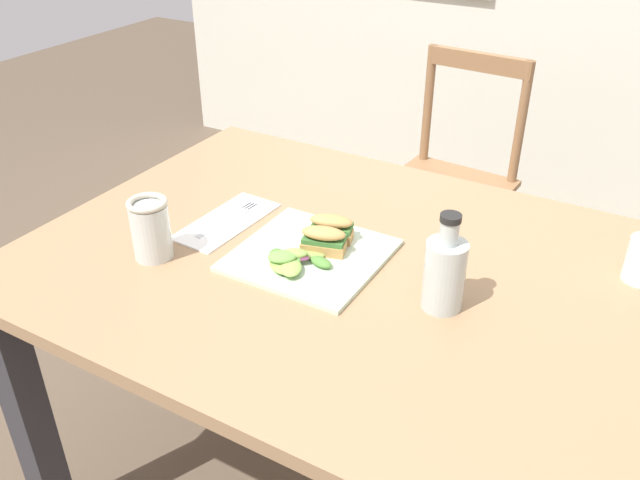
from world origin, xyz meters
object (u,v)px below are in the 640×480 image
(dining_table, at_px, (345,307))
(bottle_cold_brew, at_px, (444,276))
(chair_wooden_far, at_px, (450,184))
(fork_on_napkin, at_px, (232,217))
(sandwich_half_back, at_px, (331,227))
(mason_jar_iced_tea, at_px, (151,231))
(sandwich_half_front, at_px, (324,240))
(plate_lunch, at_px, (310,255))

(dining_table, height_order, bottle_cold_brew, bottle_cold_brew)
(dining_table, height_order, chair_wooden_far, chair_wooden_far)
(chair_wooden_far, xyz_separation_m, fork_on_napkin, (-0.17, -1.00, 0.30))
(chair_wooden_far, bearing_deg, sandwich_half_back, -85.73)
(sandwich_half_back, distance_m, mason_jar_iced_tea, 0.36)
(sandwich_half_front, bearing_deg, mason_jar_iced_tea, -149.85)
(dining_table, xyz_separation_m, chair_wooden_far, (-0.13, 1.02, -0.18))
(fork_on_napkin, bearing_deg, chair_wooden_far, 80.32)
(chair_wooden_far, height_order, mason_jar_iced_tea, chair_wooden_far)
(sandwich_half_front, relative_size, mason_jar_iced_tea, 0.77)
(sandwich_half_back, distance_m, bottle_cold_brew, 0.30)
(plate_lunch, xyz_separation_m, sandwich_half_back, (0.01, 0.07, 0.03))
(fork_on_napkin, bearing_deg, bottle_cold_brew, -7.74)
(chair_wooden_far, distance_m, bottle_cold_brew, 1.18)
(sandwich_half_front, bearing_deg, plate_lunch, -138.48)
(plate_lunch, bearing_deg, mason_jar_iced_tea, -150.84)
(fork_on_napkin, relative_size, bottle_cold_brew, 0.99)
(bottle_cold_brew, xyz_separation_m, mason_jar_iced_tea, (-0.57, -0.13, -0.01))
(mason_jar_iced_tea, bearing_deg, fork_on_napkin, 77.73)
(chair_wooden_far, relative_size, plate_lunch, 3.04)
(dining_table, bearing_deg, sandwich_half_back, 144.72)
(dining_table, distance_m, mason_jar_iced_tea, 0.43)
(chair_wooden_far, bearing_deg, plate_lunch, -86.56)
(dining_table, xyz_separation_m, bottle_cold_brew, (0.22, -0.05, 0.18))
(sandwich_half_back, distance_m, fork_on_napkin, 0.25)
(chair_wooden_far, distance_m, sandwich_half_back, 1.03)
(sandwich_half_back, xyz_separation_m, fork_on_napkin, (-0.24, -0.02, -0.03))
(dining_table, height_order, sandwich_half_front, sandwich_half_front)
(chair_wooden_far, distance_m, fork_on_napkin, 1.05)
(dining_table, height_order, mason_jar_iced_tea, mason_jar_iced_tea)
(sandwich_half_back, bearing_deg, sandwich_half_front, -77.98)
(sandwich_half_back, relative_size, fork_on_napkin, 0.53)
(sandwich_half_front, xyz_separation_m, mason_jar_iced_tea, (-0.30, -0.17, 0.02))
(sandwich_half_front, height_order, sandwich_half_back, same)
(dining_table, distance_m, bottle_cold_brew, 0.29)
(dining_table, xyz_separation_m, sandwich_half_front, (-0.05, -0.01, 0.15))
(sandwich_half_front, relative_size, sandwich_half_back, 1.00)
(chair_wooden_far, xyz_separation_m, sandwich_half_front, (0.08, -1.03, 0.33))
(plate_lunch, bearing_deg, sandwich_half_back, 81.89)
(fork_on_napkin, xyz_separation_m, mason_jar_iced_tea, (-0.04, -0.20, 0.05))
(sandwich_half_back, bearing_deg, mason_jar_iced_tea, -142.00)
(sandwich_half_back, xyz_separation_m, mason_jar_iced_tea, (-0.29, -0.22, 0.02))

